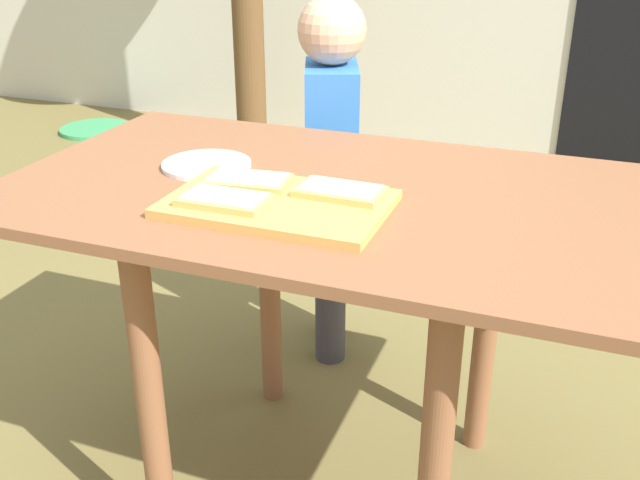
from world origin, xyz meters
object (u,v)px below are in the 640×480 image
object	(u,v)px
pizza_slice_far_right	(340,191)
garden_hose_coil	(96,129)
pizza_slice_near_left	(224,200)
plate_white_left	(207,165)
child_left	(331,159)
pizza_slice_far_left	(248,181)
dining_table	(336,246)
cutting_board	(278,204)

from	to	relation	value
pizza_slice_far_right	garden_hose_coil	xyz separation A→B (m)	(-2.37, 2.35, -0.77)
garden_hose_coil	pizza_slice_near_left	bearing A→B (deg)	-48.24
pizza_slice_near_left	plate_white_left	xyz separation A→B (m)	(-0.15, 0.21, -0.02)
pizza_slice_near_left	garden_hose_coil	distance (m)	3.38
garden_hose_coil	child_left	bearing A→B (deg)	-38.66
pizza_slice_far_left	garden_hose_coil	bearing A→B (deg)	132.93
dining_table	pizza_slice_far_right	size ratio (longest dim) A/B	8.14
dining_table	pizza_slice_far_right	xyz separation A→B (m)	(0.03, -0.07, 0.14)
pizza_slice_far_left	dining_table	bearing A→B (deg)	26.53
dining_table	pizza_slice_far_right	world-z (taller)	pizza_slice_far_right
pizza_slice_far_right	child_left	bearing A→B (deg)	111.25
cutting_board	pizza_slice_near_left	world-z (taller)	pizza_slice_near_left
pizza_slice_far_right	pizza_slice_near_left	size ratio (longest dim) A/B	1.01
cutting_board	child_left	size ratio (longest dim) A/B	0.38
pizza_slice_far_left	plate_white_left	xyz separation A→B (m)	(-0.15, 0.10, -0.02)
pizza_slice_near_left	child_left	world-z (taller)	child_left
cutting_board	pizza_slice_far_left	size ratio (longest dim) A/B	2.34
pizza_slice_far_right	garden_hose_coil	size ratio (longest dim) A/B	0.39
pizza_slice_far_left	plate_white_left	bearing A→B (deg)	144.60
dining_table	plate_white_left	world-z (taller)	plate_white_left
cutting_board	garden_hose_coil	size ratio (longest dim) A/B	0.95
pizza_slice_near_left	garden_hose_coil	world-z (taller)	pizza_slice_near_left
garden_hose_coil	dining_table	bearing A→B (deg)	-44.22
pizza_slice_far_right	child_left	distance (m)	0.72
dining_table	child_left	world-z (taller)	child_left
cutting_board	pizza_slice_far_left	bearing A→B (deg)	148.82
pizza_slice_far_left	cutting_board	bearing A→B (deg)	-31.18
pizza_slice_near_left	plate_white_left	distance (m)	0.26
dining_table	pizza_slice_near_left	bearing A→B (deg)	-129.57
cutting_board	pizza_slice_near_left	size ratio (longest dim) A/B	2.49
child_left	pizza_slice_far_right	bearing A→B (deg)	-68.75
plate_white_left	dining_table	bearing A→B (deg)	-5.49
dining_table	garden_hose_coil	world-z (taller)	dining_table
pizza_slice_near_left	garden_hose_coil	bearing A→B (deg)	131.76
pizza_slice_far_right	garden_hose_coil	distance (m)	3.43
pizza_slice_far_left	pizza_slice_near_left	distance (m)	0.10
cutting_board	dining_table	bearing A→B (deg)	62.20
cutting_board	plate_white_left	bearing A→B (deg)	146.09
child_left	garden_hose_coil	world-z (taller)	child_left
child_left	garden_hose_coil	size ratio (longest dim) A/B	2.51
dining_table	pizza_slice_far_left	xyz separation A→B (m)	(-0.15, -0.08, 0.14)
plate_white_left	pizza_slice_far_right	bearing A→B (deg)	-16.05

